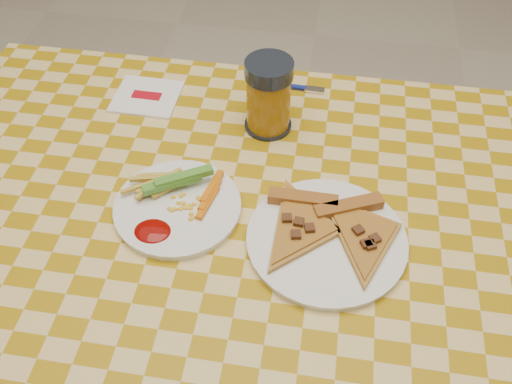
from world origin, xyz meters
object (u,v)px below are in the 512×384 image
(plate_right, at_px, (326,241))
(drink_glass, at_px, (269,97))
(plate_left, at_px, (178,208))
(table, at_px, (253,251))

(plate_right, height_order, drink_glass, drink_glass)
(plate_left, distance_m, plate_right, 0.26)
(table, distance_m, drink_glass, 0.29)
(plate_right, xyz_separation_m, drink_glass, (-0.13, 0.27, 0.07))
(plate_left, relative_size, plate_right, 0.83)
(drink_glass, bearing_deg, plate_right, -63.37)
(plate_left, xyz_separation_m, plate_right, (0.25, -0.03, 0.00))
(table, distance_m, plate_left, 0.15)
(plate_left, distance_m, drink_glass, 0.28)
(table, bearing_deg, plate_right, -8.35)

